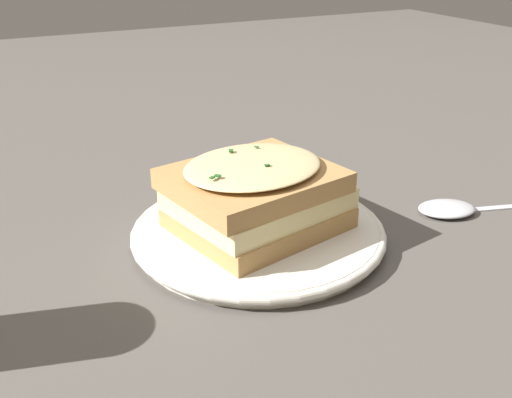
% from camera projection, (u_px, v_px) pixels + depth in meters
% --- Properties ---
extents(ground_plane, '(2.40, 2.40, 0.00)m').
position_uv_depth(ground_plane, '(245.00, 227.00, 0.58)').
color(ground_plane, '#514C47').
extents(dinner_plate, '(0.23, 0.23, 0.01)m').
position_uv_depth(dinner_plate, '(256.00, 233.00, 0.55)').
color(dinner_plate, silver).
rests_on(dinner_plate, ground_plane).
extents(sandwich, '(0.16, 0.15, 0.07)m').
position_uv_depth(sandwich, '(255.00, 195.00, 0.53)').
color(sandwich, '#B2844C').
rests_on(sandwich, dinner_plate).
extents(spoon, '(0.17, 0.07, 0.01)m').
position_uv_depth(spoon, '(455.00, 208.00, 0.61)').
color(spoon, silver).
rests_on(spoon, ground_plane).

